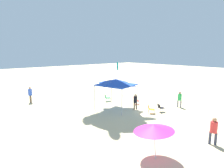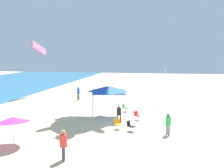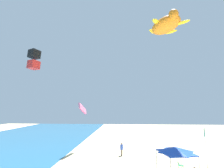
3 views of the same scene
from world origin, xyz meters
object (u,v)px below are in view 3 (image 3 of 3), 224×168
Objects in this scene: folding_chair_right_of_tent at (180,165)px; kite_box_black at (34,60)px; banner_flag at (205,142)px; person_kite_handler at (122,148)px; canopy_tent at (176,150)px; kite_turtle_orange at (166,25)px; kite_parafoil_pink at (83,109)px.

kite_box_black reaches higher than folding_chair_right_of_tent.
banner_flag is 11.58m from person_kite_handler.
kite_turtle_orange reaches higher than canopy_tent.
kite_box_black is at bearing -28.86° from person_kite_handler.
folding_chair_right_of_tent is at bearing 47.91° from kite_box_black.
kite_parafoil_pink is (8.02, 13.69, 6.49)m from folding_chair_right_of_tent.
kite_box_black is 0.28× the size of kite_turtle_orange.
banner_flag is at bearing 50.16° from kite_box_black.
kite_box_black is at bearing 113.26° from banner_flag.
canopy_tent is 0.57× the size of kite_turtle_orange.
kite_parafoil_pink is (5.54, 17.82, 4.28)m from banner_flag.
canopy_tent is at bearing -123.05° from kite_parafoil_pink.
canopy_tent is 4.84× the size of folding_chair_right_of_tent.
canopy_tent is 17.19m from kite_box_black.
kite_parafoil_pink is (2.56, 6.74, 5.87)m from person_kite_handler.
folding_chair_right_of_tent is at bearing -112.41° from kite_parafoil_pink.
kite_parafoil_pink is at bearing -110.86° from kite_turtle_orange.
folding_chair_right_of_tent is 20.08m from kite_box_black.
banner_flag is 19.15m from kite_parafoil_pink.
kite_parafoil_pink is at bearing 81.66° from folding_chair_right_of_tent.
folding_chair_right_of_tent is 20.17m from kite_turtle_orange.
kite_parafoil_pink is at bearing 109.89° from kite_box_black.
kite_parafoil_pink is at bearing -103.02° from person_kite_handler.
person_kite_handler is at bearing -103.74° from kite_turtle_orange.
kite_turtle_orange is (7.51, -1.38, 17.34)m from canopy_tent.
canopy_tent is 7.53m from banner_flag.
kite_parafoil_pink is at bearing 72.73° from banner_flag.
canopy_tent reaches higher than person_kite_handler.
kite_box_black is (-3.05, 14.24, 9.14)m from canopy_tent.
kite_box_black is at bearing -63.17° from kite_turtle_orange.
canopy_tent is 2.13× the size of person_kite_handler.
banner_flag is 2.28× the size of kite_box_black.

